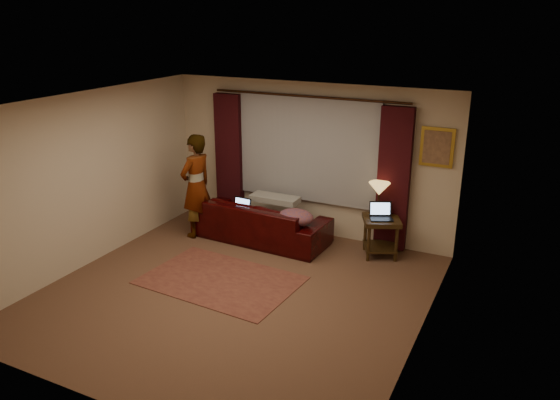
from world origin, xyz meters
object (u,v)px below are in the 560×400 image
Objects in this scene: end_table at (380,237)px; sofa at (261,214)px; laptop_sofa at (239,207)px; laptop_table at (382,212)px; tiffany_lamp at (379,199)px; person at (196,186)px.

sofa is at bearing -172.22° from end_table.
laptop_sofa is (-0.35, -0.13, 0.12)m from sofa.
end_table is (1.99, 0.27, -0.15)m from sofa.
laptop_sofa is 2.38m from laptop_table.
tiffany_lamp is 1.43× the size of laptop_table.
end_table is 0.60m from tiffany_lamp.
laptop_sofa reaches higher than end_table.
tiffany_lamp is at bearing 98.55° from laptop_table.
tiffany_lamp is (-0.10, 0.10, 0.58)m from end_table.
sofa is at bearing -168.81° from tiffany_lamp.
sofa is 2.01m from end_table.
end_table is 3.17m from person.
end_table is (2.34, 0.40, -0.26)m from laptop_sofa.
laptop_table reaches higher than laptop_sofa.
laptop_table is at bearing 110.23° from person.
tiffany_lamp reaches higher than laptop_table.
laptop_sofa is 0.20× the size of person.
person is (-0.72, -0.16, 0.31)m from laptop_sofa.
sofa is 1.98m from tiffany_lamp.
person is (-2.97, -0.67, -0.01)m from tiffany_lamp.
tiffany_lamp is 3.04m from person.
sofa reaches higher than laptop_sofa.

